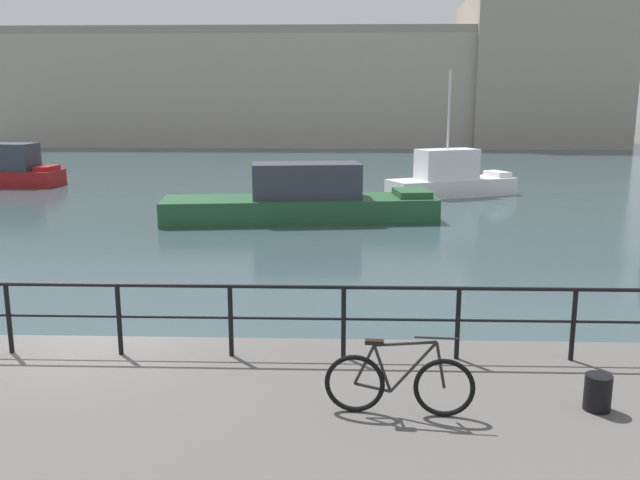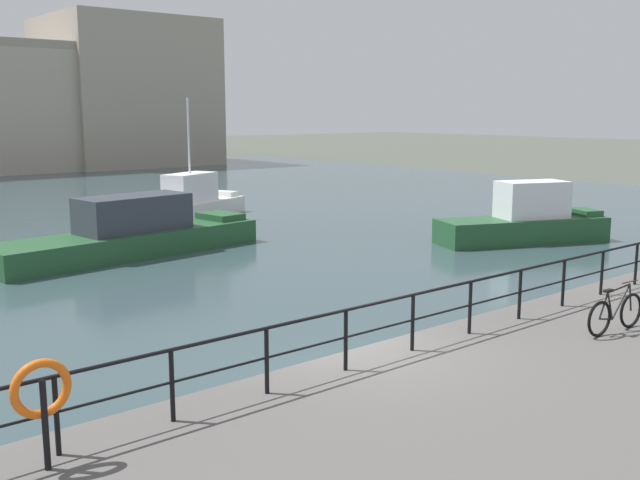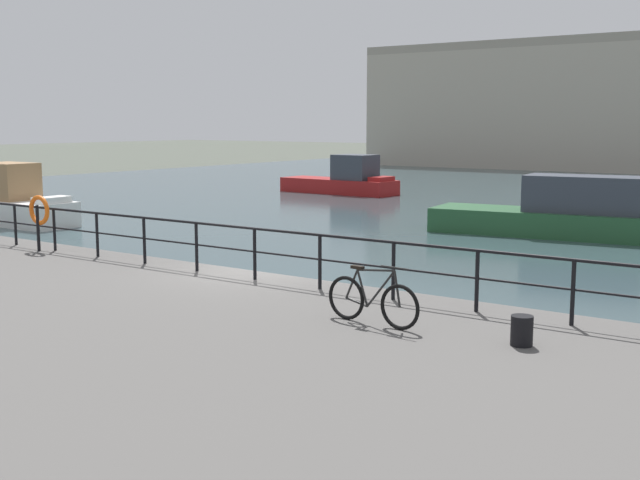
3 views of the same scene
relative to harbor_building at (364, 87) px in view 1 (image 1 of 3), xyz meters
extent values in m
plane|color=#4C5147|center=(-5.80, -56.97, -5.49)|extent=(240.00, 240.00, 0.00)
cube|color=#33474C|center=(-5.80, -26.77, -5.48)|extent=(80.00, 60.00, 0.01)
cube|color=#A89E8E|center=(-5.80, 0.01, -0.47)|extent=(58.58, 11.76, 10.04)
cube|color=gray|center=(16.52, 0.01, 1.28)|extent=(13.93, 12.94, 13.53)
cube|color=gray|center=(-5.80, -5.56, 4.90)|extent=(58.58, 0.60, 0.70)
cube|color=#23512D|center=(-3.54, -42.42, -5.05)|extent=(10.21, 3.64, 0.86)
cube|color=#333842|center=(-3.29, -42.39, -3.98)|extent=(4.11, 2.24, 1.27)
cube|color=#23512D|center=(0.63, -41.89, -4.49)|extent=(1.40, 1.82, 0.24)
cube|color=white|center=(3.09, -35.60, -5.08)|extent=(6.26, 4.12, 0.80)
cube|color=silver|center=(2.83, -35.71, -4.00)|extent=(3.06, 2.32, 1.36)
cube|color=white|center=(5.40, -34.60, -4.56)|extent=(1.19, 1.51, 0.24)
cylinder|color=silver|center=(2.83, -35.71, -1.55)|extent=(0.10, 0.10, 3.54)
cube|color=#333842|center=(-18.92, -32.74, -3.99)|extent=(2.20, 1.83, 1.38)
cube|color=maroon|center=(-17.18, -32.81, -4.55)|extent=(0.88, 1.48, 0.24)
cylinder|color=black|center=(-6.80, -57.72, -4.20)|extent=(0.07, 0.07, 1.05)
cylinder|color=black|center=(-5.16, -57.72, -4.20)|extent=(0.07, 0.07, 1.05)
cylinder|color=black|center=(-3.53, -57.72, -4.20)|extent=(0.07, 0.07, 1.05)
cylinder|color=black|center=(-1.90, -57.72, -4.20)|extent=(0.07, 0.07, 1.05)
cylinder|color=black|center=(-0.27, -57.72, -4.20)|extent=(0.07, 0.07, 1.05)
cylinder|color=black|center=(1.36, -57.72, -4.20)|extent=(0.07, 0.07, 1.05)
cylinder|color=black|center=(-5.16, -57.72, -3.67)|extent=(26.10, 0.06, 0.06)
cylinder|color=black|center=(-5.16, -57.72, -4.15)|extent=(26.10, 0.04, 0.04)
torus|color=black|center=(-0.72, -59.55, -4.36)|extent=(0.72, 0.12, 0.72)
torus|color=black|center=(-1.77, -59.47, -4.36)|extent=(0.72, 0.12, 0.72)
cylinder|color=black|center=(-1.08, -59.52, -4.12)|extent=(0.55, 0.08, 0.66)
cylinder|color=black|center=(-1.44, -59.49, -4.16)|extent=(0.24, 0.05, 0.58)
cylinder|color=black|center=(-1.18, -59.51, -3.84)|extent=(0.72, 0.09, 0.11)
cylinder|color=black|center=(-1.56, -59.48, -4.40)|extent=(0.43, 0.07, 0.12)
cylinder|color=black|center=(-1.65, -59.47, -4.12)|extent=(0.26, 0.06, 0.51)
cylinder|color=black|center=(-0.77, -59.55, -4.08)|extent=(0.14, 0.05, 0.57)
cube|color=black|center=(-1.54, -59.48, -3.83)|extent=(0.23, 0.11, 0.05)
cylinder|color=black|center=(-0.83, -59.54, -3.75)|extent=(0.52, 0.07, 0.02)
cylinder|color=black|center=(1.16, -59.30, -4.50)|extent=(0.32, 0.32, 0.44)
camera|label=1|loc=(-1.91, -66.97, -1.05)|focal=37.92mm
camera|label=2|loc=(-14.72, -66.61, -0.39)|focal=41.33mm
camera|label=3|loc=(5.34, -70.20, -1.54)|focal=45.40mm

